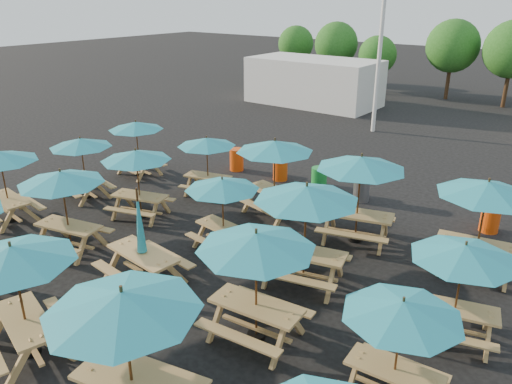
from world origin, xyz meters
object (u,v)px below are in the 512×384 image
Objects in this scene: picnic_unit_5 at (61,182)px; picnic_unit_17 at (402,314)px; picnic_unit_19 at (487,193)px; picnic_unit_8 at (13,260)px; picnic_unit_1 at (0,160)px; picnic_unit_12 at (123,308)px; waste_bin_2 at (319,179)px; picnic_unit_15 at (361,167)px; picnic_unit_2 at (81,146)px; picnic_unit_10 at (222,188)px; waste_bin_3 at (362,189)px; waste_bin_4 at (490,218)px; picnic_unit_14 at (306,198)px; picnic_unit_13 at (256,247)px; picnic_unit_11 at (275,150)px; picnic_unit_18 at (464,257)px; picnic_unit_3 at (136,128)px; picnic_unit_9 at (142,245)px; waste_bin_0 at (237,160)px; picnic_unit_7 at (207,145)px; picnic_unit_6 at (136,159)px; waste_bin_1 at (280,169)px.

picnic_unit_17 is (9.18, 0.14, -0.22)m from picnic_unit_5.
picnic_unit_8 is at bearing -135.17° from picnic_unit_19.
picnic_unit_12 reaches higher than picnic_unit_1.
picnic_unit_15 is at bearing -43.82° from waste_bin_2.
picnic_unit_2 is at bearing 164.74° from picnic_unit_17.
picnic_unit_10 is 6.50m from picnic_unit_19.
waste_bin_3 and waste_bin_4 have the same top height.
picnic_unit_14 is 3.38× the size of waste_bin_3.
waste_bin_4 is (5.65, 0.25, 0.00)m from waste_bin_2.
picnic_unit_14 is (-0.37, 2.38, 0.11)m from picnic_unit_13.
picnic_unit_5 is 6.62m from picnic_unit_12.
picnic_unit_14 is at bearing 10.01° from picnic_unit_2.
picnic_unit_11 reaches higher than picnic_unit_18.
picnic_unit_18 is 7.40m from waste_bin_3.
waste_bin_2 is 1.00× the size of waste_bin_4.
picnic_unit_3 reaches higher than picnic_unit_10.
picnic_unit_5 is 0.98× the size of picnic_unit_19.
picnic_unit_2 is 6.36m from picnic_unit_9.
picnic_unit_3 is 7.09m from waste_bin_2.
picnic_unit_17 is (3.25, -2.32, -0.42)m from picnic_unit_14.
picnic_unit_5 is at bearing -51.78° from picnic_unit_3.
waste_bin_3 is (7.67, 5.43, -1.41)m from picnic_unit_2.
picnic_unit_12 is 3.27× the size of waste_bin_0.
picnic_unit_11 is at bearing -15.52° from picnic_unit_7.
picnic_unit_5 is 6.11m from picnic_unit_11.
picnic_unit_5 is 3.05× the size of waste_bin_0.
waste_bin_2 is (0.07, 10.86, -1.64)m from picnic_unit_8.
picnic_unit_13 is at bearing -107.14° from waste_bin_4.
picnic_unit_17 is 0.83× the size of picnic_unit_18.
picnic_unit_11 is 1.11× the size of picnic_unit_18.
picnic_unit_6 reaches higher than waste_bin_0.
waste_bin_4 is at bearing 51.85° from picnic_unit_10.
picnic_unit_12 is at bearing -105.28° from picnic_unit_15.
picnic_unit_7 is at bearing 148.06° from picnic_unit_18.
waste_bin_1 is 1.00× the size of waste_bin_2.
picnic_unit_19 is at bearing -83.70° from waste_bin_4.
picnic_unit_11 is at bearing -92.03° from waste_bin_2.
picnic_unit_10 is 2.51× the size of waste_bin_0.
picnic_unit_18 is 2.89× the size of waste_bin_2.
picnic_unit_1 is 0.95× the size of picnic_unit_13.
picnic_unit_18 is at bearing -13.09° from picnic_unit_14.
picnic_unit_6 is 2.73m from picnic_unit_7.
picnic_unit_5 is 4.18m from picnic_unit_10.
picnic_unit_15 is 1.42× the size of picnic_unit_17.
picnic_unit_7 is at bearing 163.38° from picnic_unit_15.
waste_bin_3 is (-1.26, 10.82, -1.75)m from picnic_unit_12.
picnic_unit_19 reaches higher than waste_bin_3.
picnic_unit_8 is 11.59m from waste_bin_0.
picnic_unit_17 is 9.94m from waste_bin_2.
picnic_unit_11 is 1.03× the size of picnic_unit_19.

